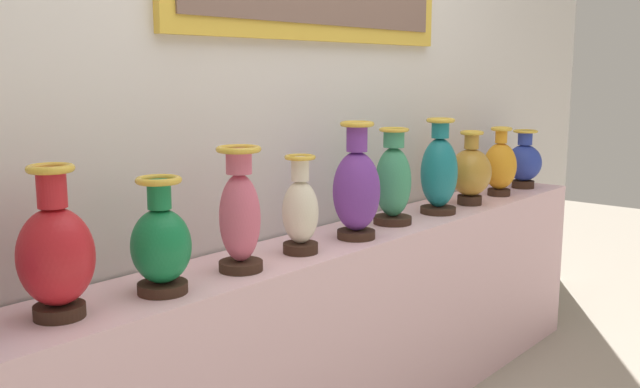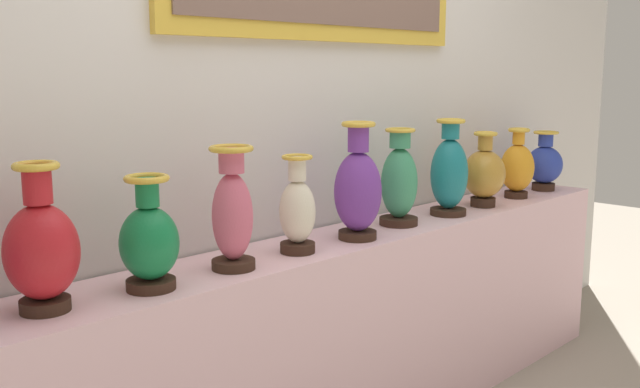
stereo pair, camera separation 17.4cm
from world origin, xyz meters
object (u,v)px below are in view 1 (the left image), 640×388
object	(u,v)px
vase_crimson	(56,254)
vase_cobalt	(524,162)
vase_amber	(500,166)
vase_violet	(356,189)
vase_ivory	(300,211)
vase_ochre	(470,172)
vase_jade	(393,182)
vase_rose	(240,214)
vase_teal	(439,172)
vase_emerald	(161,244)

from	to	relation	value
vase_crimson	vase_cobalt	xyz separation A→B (m)	(2.62, -0.02, -0.03)
vase_amber	vase_violet	bearing A→B (deg)	-179.12
vase_ivory	vase_ochre	bearing A→B (deg)	-0.09
vase_amber	vase_jade	bearing A→B (deg)	178.38
vase_crimson	vase_ivory	size ratio (longest dim) A/B	1.16
vase_rose	vase_violet	bearing A→B (deg)	-0.95
vase_violet	vase_jade	bearing A→B (deg)	8.26
vase_rose	vase_amber	world-z (taller)	vase_rose
vase_crimson	vase_ochre	xyz separation A→B (m)	(2.02, -0.03, -0.01)
vase_ivory	vase_ochre	xyz separation A→B (m)	(1.16, -0.00, 0.01)
vase_crimson	vase_violet	bearing A→B (deg)	-2.19
vase_rose	vase_ochre	xyz separation A→B (m)	(1.44, 0.00, -0.03)
vase_ivory	vase_cobalt	distance (m)	1.76
vase_ivory	vase_teal	world-z (taller)	vase_teal
vase_teal	vase_jade	bearing A→B (deg)	174.82
vase_violet	vase_crimson	bearing A→B (deg)	177.81
vase_jade	vase_ochre	xyz separation A→B (m)	(0.57, -0.03, -0.02)
vase_crimson	vase_ivory	bearing A→B (deg)	-2.00
vase_rose	vase_ivory	size ratio (longest dim) A/B	1.16
vase_violet	vase_jade	distance (m)	0.30
vase_teal	vase_amber	world-z (taller)	vase_teal
vase_ivory	vase_violet	world-z (taller)	vase_violet
vase_ochre	vase_rose	bearing A→B (deg)	-179.89
vase_ivory	vase_teal	xyz separation A→B (m)	(0.89, 0.00, 0.04)
vase_jade	vase_teal	world-z (taller)	vase_teal
vase_crimson	vase_jade	bearing A→B (deg)	-0.05
vase_crimson	vase_amber	bearing A→B (deg)	-0.64
vase_amber	vase_cobalt	distance (m)	0.29
vase_emerald	vase_jade	xyz separation A→B (m)	(1.16, 0.03, 0.03)
vase_teal	vase_ochre	size ratio (longest dim) A/B	1.21
vase_jade	vase_cobalt	xyz separation A→B (m)	(1.17, -0.02, -0.04)
vase_teal	vase_ochre	distance (m)	0.27
vase_ochre	vase_amber	world-z (taller)	vase_ochre
vase_emerald	vase_violet	bearing A→B (deg)	-0.73
vase_rose	vase_ochre	distance (m)	1.44
vase_crimson	vase_rose	world-z (taller)	same
vase_ochre	vase_cobalt	distance (m)	0.60
vase_emerald	vase_jade	distance (m)	1.16
vase_teal	vase_rose	bearing A→B (deg)	-179.71
vase_crimson	vase_teal	xyz separation A→B (m)	(1.75, -0.03, 0.02)
vase_violet	vase_cobalt	xyz separation A→B (m)	(1.47, 0.03, -0.05)
vase_teal	vase_cobalt	world-z (taller)	vase_teal
vase_violet	vase_teal	xyz separation A→B (m)	(0.60, 0.02, -0.00)
vase_rose	vase_emerald	bearing A→B (deg)	179.69
vase_rose	vase_teal	size ratio (longest dim) A/B	0.94
vase_emerald	vase_cobalt	world-z (taller)	vase_emerald
vase_emerald	vase_ivory	size ratio (longest dim) A/B	0.98
vase_emerald	vase_ochre	world-z (taller)	vase_ochre
vase_crimson	vase_cobalt	bearing A→B (deg)	-0.35
vase_cobalt	vase_violet	bearing A→B (deg)	-178.91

